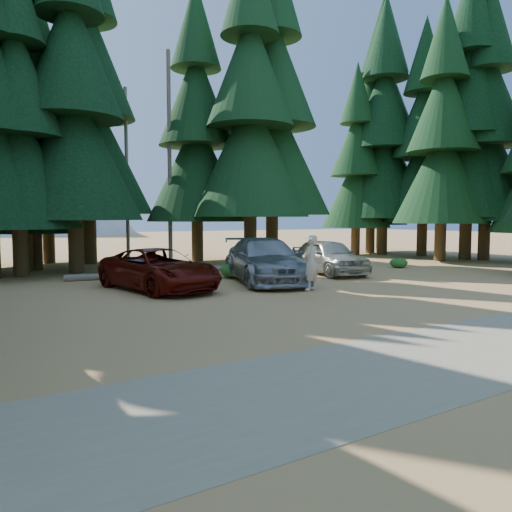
# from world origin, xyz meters

# --- Properties ---
(ground) EXTENTS (160.00, 160.00, 0.00)m
(ground) POSITION_xyz_m (0.00, 0.00, 0.00)
(ground) COLOR tan
(ground) RESTS_ON ground
(forest_belt_north) EXTENTS (36.00, 7.00, 22.00)m
(forest_belt_north) POSITION_xyz_m (0.00, 15.00, 0.00)
(forest_belt_north) COLOR black
(forest_belt_north) RESTS_ON ground
(forest_belt_east) EXTENTS (6.00, 22.00, 22.00)m
(forest_belt_east) POSITION_xyz_m (15.50, 4.00, 0.00)
(forest_belt_east) COLOR black
(forest_belt_east) RESTS_ON ground
(snag_front) EXTENTS (0.24, 0.24, 12.00)m
(snag_front) POSITION_xyz_m (0.80, 14.50, 6.00)
(snag_front) COLOR slate
(snag_front) RESTS_ON ground
(snag_back) EXTENTS (0.20, 0.20, 10.00)m
(snag_back) POSITION_xyz_m (-1.20, 16.00, 5.00)
(snag_back) COLOR slate
(snag_back) RESTS_ON ground
(red_pickup) EXTENTS (3.31, 5.70, 1.49)m
(red_pickup) POSITION_xyz_m (-3.86, 4.55, 0.75)
(red_pickup) COLOR #5E0E08
(red_pickup) RESTS_ON ground
(silver_minivan_center) EXTENTS (4.24, 6.53, 1.76)m
(silver_minivan_center) POSITION_xyz_m (0.57, 4.33, 0.88)
(silver_minivan_center) COLOR #94979C
(silver_minivan_center) RESTS_ON ground
(silver_minivan_right) EXTENTS (2.70, 5.04, 1.63)m
(silver_minivan_right) POSITION_xyz_m (4.65, 5.18, 0.82)
(silver_minivan_right) COLOR #BAB7A6
(silver_minivan_right) RESTS_ON ground
(frisbee_player) EXTENTS (0.75, 0.64, 1.76)m
(frisbee_player) POSITION_xyz_m (-0.49, 0.08, 1.17)
(frisbee_player) COLOR beige
(frisbee_player) RESTS_ON ground
(log_left) EXTENTS (3.89, 0.92, 0.28)m
(log_left) POSITION_xyz_m (-4.33, 8.54, 0.14)
(log_left) COLOR slate
(log_left) RESTS_ON ground
(log_mid) EXTENTS (2.58, 1.73, 0.24)m
(log_mid) POSITION_xyz_m (1.92, 8.64, 0.12)
(log_mid) COLOR slate
(log_mid) RESTS_ON ground
(log_right) EXTENTS (5.38, 1.28, 0.35)m
(log_right) POSITION_xyz_m (3.02, 7.00, 0.17)
(log_right) COLOR slate
(log_right) RESTS_ON ground
(shrub_left) EXTENTS (0.71, 0.71, 0.39)m
(shrub_left) POSITION_xyz_m (-3.45, 8.10, 0.19)
(shrub_left) COLOR #24601D
(shrub_left) RESTS_ON ground
(shrub_center_left) EXTENTS (1.20, 1.20, 0.66)m
(shrub_center_left) POSITION_xyz_m (0.25, 6.24, 0.33)
(shrub_center_left) COLOR #24601D
(shrub_center_left) RESTS_ON ground
(shrub_center_right) EXTENTS (0.97, 0.97, 0.54)m
(shrub_center_right) POSITION_xyz_m (-0.55, 9.48, 0.27)
(shrub_center_right) COLOR #24601D
(shrub_center_right) RESTS_ON ground
(shrub_right) EXTENTS (0.84, 0.84, 0.46)m
(shrub_right) POSITION_xyz_m (3.20, 9.21, 0.23)
(shrub_right) COLOR #24601D
(shrub_right) RESTS_ON ground
(shrub_far_right) EXTENTS (1.21, 1.21, 0.67)m
(shrub_far_right) POSITION_xyz_m (4.59, 7.86, 0.33)
(shrub_far_right) COLOR #24601D
(shrub_far_right) RESTS_ON ground
(shrub_edge_east) EXTENTS (0.93, 0.93, 0.51)m
(shrub_edge_east) POSITION_xyz_m (9.75, 5.50, 0.26)
(shrub_edge_east) COLOR #24601D
(shrub_edge_east) RESTS_ON ground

